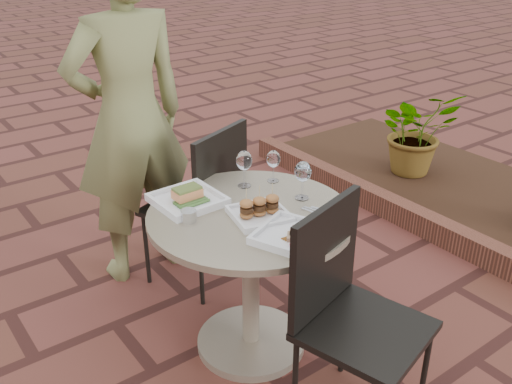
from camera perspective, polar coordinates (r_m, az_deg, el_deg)
ground at (r=2.94m, az=-2.70°, el=-14.13°), size 60.00×60.00×0.00m
cafe_table at (r=2.59m, az=-0.54°, el=-6.87°), size 0.90×0.90×0.73m
chair_far at (r=3.04m, az=-5.05°, el=-0.29°), size 0.57×0.57×0.93m
chair_near at (r=2.27m, az=8.99°, el=-10.65°), size 0.54×0.54×0.93m
diner at (r=3.10m, az=-12.53°, el=7.15°), size 0.68×0.45×1.85m
plate_salmon at (r=2.56m, az=-6.84°, el=-0.65°), size 0.29×0.29×0.08m
plate_sliders at (r=2.41m, az=0.35°, el=-1.87°), size 0.28×0.28×0.15m
plate_tuna at (r=2.27m, az=3.71°, el=-4.31°), size 0.35×0.35×0.03m
wine_glass_right at (r=2.55m, az=4.71°, el=1.94°), size 0.08×0.08×0.18m
wine_glass_mid at (r=2.66m, az=-1.19°, el=3.07°), size 0.08×0.08×0.18m
wine_glass_far at (r=2.71m, az=1.75°, el=3.24°), size 0.07×0.07×0.16m
steel_ramekin at (r=2.41m, az=-6.75°, el=-2.37°), size 0.08×0.08×0.05m
cutlery_set at (r=2.47m, az=7.08°, el=-2.15°), size 0.18×0.25×0.00m
planter_curb at (r=4.01m, az=14.02°, el=-1.80°), size 0.12×3.00×0.15m
mulch_bed at (r=4.55m, az=19.69°, el=0.21°), size 1.30×3.00×0.06m
potted_plant_a at (r=4.57m, az=15.73°, el=5.85°), size 0.75×0.70×0.67m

